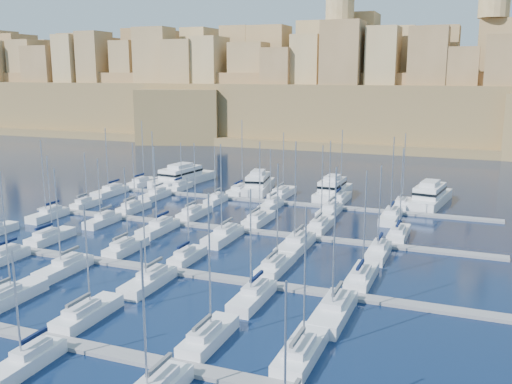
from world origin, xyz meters
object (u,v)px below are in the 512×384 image
at_px(sailboat_2, 7,297).
at_px(sailboat_4, 208,337).
at_px(motor_yacht_d, 430,196).
at_px(motor_yacht_b, 258,184).
at_px(motor_yacht_a, 182,177).
at_px(motor_yacht_c, 333,190).

relative_size(sailboat_2, sailboat_4, 1.02).
xyz_separation_m(sailboat_2, motor_yacht_d, (41.06, 70.06, 0.96)).
bearing_deg(motor_yacht_d, sailboat_2, -120.37).
relative_size(motor_yacht_b, motor_yacht_d, 0.89).
distance_m(sailboat_2, motor_yacht_a, 72.84).
distance_m(motor_yacht_b, motor_yacht_c, 16.96).
xyz_separation_m(sailboat_4, motor_yacht_c, (-4.76, 69.52, 0.97)).
bearing_deg(motor_yacht_a, sailboat_2, -77.35).
relative_size(motor_yacht_a, motor_yacht_b, 1.25).
xyz_separation_m(motor_yacht_a, motor_yacht_d, (57.01, -1.00, 0.00)).
distance_m(sailboat_2, motor_yacht_d, 81.21).
xyz_separation_m(sailboat_4, motor_yacht_a, (-42.01, 71.58, 0.97)).
distance_m(sailboat_2, sailboat_4, 26.06).
bearing_deg(sailboat_4, sailboat_2, 178.85).
relative_size(sailboat_2, motor_yacht_d, 0.86).
xyz_separation_m(sailboat_2, sailboat_4, (26.06, -0.52, -0.01)).
xyz_separation_m(motor_yacht_b, motor_yacht_d, (36.73, 0.97, 0.00)).
height_order(sailboat_4, motor_yacht_d, sailboat_4).
relative_size(sailboat_4, motor_yacht_a, 0.76).
bearing_deg(sailboat_2, motor_yacht_b, 86.41).
bearing_deg(motor_yacht_d, motor_yacht_b, -178.48).
bearing_deg(motor_yacht_b, sailboat_2, -93.59).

